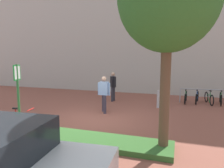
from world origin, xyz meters
The scene contains 9 objects.
ground_plane centered at (0.00, 0.00, 0.00)m, with size 60.00×60.00×0.00m, color brown.
building_facade centered at (0.00, 7.40, 5.00)m, with size 28.00×1.20×10.00m, color #B2ADA3.
planter_strip centered at (-0.26, -2.17, 0.08)m, with size 7.00×1.10×0.16m, color #336028.
parking_sign_post centered at (-1.91, -2.17, 1.56)m, with size 0.09×0.36×2.39m.
bike_at_sign centered at (-1.98, -2.04, 0.35)m, with size 1.67×0.44×0.86m.
bike_rack_cluster centered at (5.22, 4.76, 0.35)m, with size 3.75×1.83×0.83m.
bollard_steel centered at (2.31, 2.92, 0.45)m, with size 0.16×0.16×0.90m, color #ADADB2.
person_suited_dark centered at (-0.40, 3.75, 0.98)m, with size 0.43×0.52×1.72m.
person_casual_tan centered at (-0.03, 1.20, 0.98)m, with size 0.61×0.46×1.72m.
Camera 1 is at (3.28, -7.84, 2.67)m, focal length 33.48 mm.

